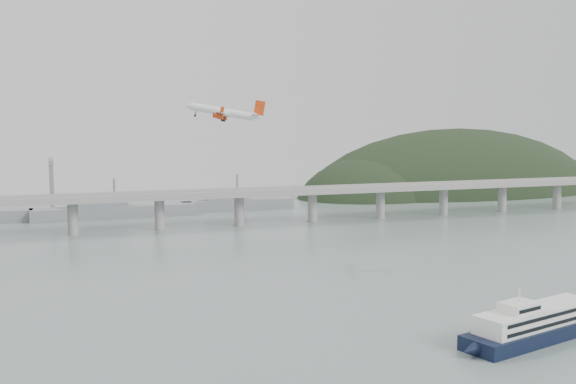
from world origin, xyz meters
name	(u,v)px	position (x,y,z in m)	size (l,w,h in m)	color
ground	(343,311)	(0.00, 0.00, 0.00)	(900.00, 900.00, 0.00)	slate
bridge	(206,199)	(-1.15, 200.00, 17.65)	(800.00, 22.00, 23.90)	gray
headland	(470,212)	(285.18, 331.75, -19.34)	(365.00, 155.00, 156.00)	black
ferry	(537,324)	(41.87, -47.25, 4.59)	(88.39, 31.87, 16.93)	black
airliner	(224,112)	(-18.97, 85.47, 69.27)	(34.49, 32.46, 9.75)	white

